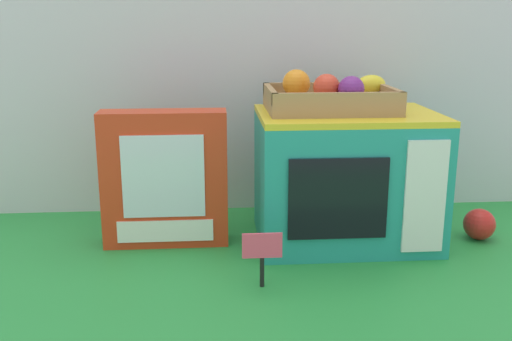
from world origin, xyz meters
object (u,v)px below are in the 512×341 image
Objects in this scene: food_groups_crate at (330,98)px; cookie_set_box at (165,179)px; toy_microwave at (346,177)px; price_sign at (262,251)px; loose_toy_apple at (479,224)px.

cookie_set_box is (-0.34, -0.02, -0.16)m from food_groups_crate.
food_groups_crate is (-0.03, 0.03, 0.16)m from toy_microwave.
food_groups_crate reaches higher than cookie_set_box.
price_sign is at bearing -123.39° from food_groups_crate.
loose_toy_apple is (0.32, -0.05, -0.27)m from food_groups_crate.
cookie_set_box reaches higher than loose_toy_apple.
food_groups_crate reaches higher than price_sign.
loose_toy_apple is (0.48, 0.20, -0.03)m from price_sign.
cookie_set_box is (-0.38, 0.01, 0.00)m from toy_microwave.
price_sign is at bearing -131.60° from toy_microwave.
toy_microwave reaches higher than loose_toy_apple.
toy_microwave reaches higher than price_sign.
toy_microwave is at bearing 175.45° from loose_toy_apple.
price_sign is at bearing -157.90° from loose_toy_apple.
food_groups_crate is at bearing 3.29° from cookie_set_box.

